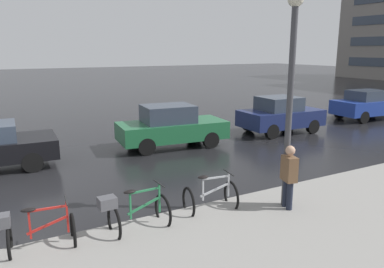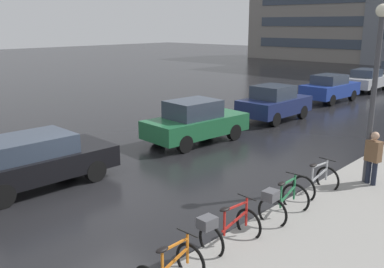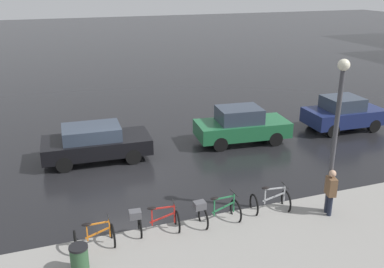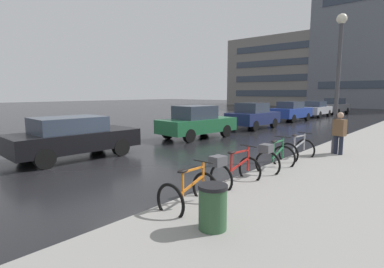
{
  "view_description": "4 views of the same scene",
  "coord_description": "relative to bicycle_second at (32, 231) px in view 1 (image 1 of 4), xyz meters",
  "views": [
    {
      "loc": [
        10.79,
        -0.49,
        3.74
      ],
      "look_at": [
        1.67,
        4.51,
        1.38
      ],
      "focal_mm": 35.0,
      "sensor_mm": 36.0,
      "label": 1
    },
    {
      "loc": [
        8.68,
        -6.21,
        4.45
      ],
      "look_at": [
        0.94,
        2.16,
        1.51
      ],
      "focal_mm": 40.0,
      "sensor_mm": 36.0,
      "label": 2
    },
    {
      "loc": [
        14.32,
        -2.57,
        7.09
      ],
      "look_at": [
        0.6,
        2.32,
        1.74
      ],
      "focal_mm": 40.0,
      "sensor_mm": 36.0,
      "label": 3
    },
    {
      "loc": [
        7.76,
        -5.85,
        2.31
      ],
      "look_at": [
        0.7,
        2.11,
        0.83
      ],
      "focal_mm": 28.0,
      "sensor_mm": 36.0,
      "label": 4
    }
  ],
  "objects": [
    {
      "name": "bicycle_farthest",
      "position": [
        0.02,
        3.81,
        -0.09
      ],
      "size": [
        0.85,
        1.22,
        0.96
      ],
      "color": "black",
      "rests_on": "ground"
    },
    {
      "name": "ground_plane",
      "position": [
        -3.88,
        0.04,
        -0.49
      ],
      "size": [
        140.0,
        140.0,
        0.0
      ],
      "primitive_type": "plane",
      "color": "black"
    },
    {
      "name": "car_navy",
      "position": [
        -5.93,
        11.19,
        0.33
      ],
      "size": [
        2.0,
        3.81,
        1.65
      ],
      "color": "navy",
      "rests_on": "ground"
    },
    {
      "name": "car_green",
      "position": [
        -5.99,
        5.69,
        0.32
      ],
      "size": [
        2.16,
        4.31,
        1.65
      ],
      "color": "#1E6038",
      "rests_on": "ground"
    },
    {
      "name": "car_blue",
      "position": [
        -6.2,
        17.66,
        0.31
      ],
      "size": [
        2.07,
        4.06,
        1.59
      ],
      "color": "navy",
      "rests_on": "ground"
    },
    {
      "name": "pedestrian",
      "position": [
        0.86,
        5.39,
        0.43
      ],
      "size": [
        0.45,
        0.33,
        1.63
      ],
      "color": "#1E2333",
      "rests_on": "ground"
    },
    {
      "name": "bicycle_second",
      "position": [
        0.0,
        0.0,
        0.0
      ],
      "size": [
        0.8,
        1.46,
        1.0
      ],
      "color": "black",
      "rests_on": "ground"
    },
    {
      "name": "streetlamp",
      "position": [
        0.68,
        5.46,
        2.6
      ],
      "size": [
        0.35,
        0.35,
        4.96
      ],
      "color": "#424247",
      "rests_on": "ground"
    },
    {
      "name": "bicycle_third",
      "position": [
        0.14,
        1.88,
        0.02
      ],
      "size": [
        0.79,
        1.42,
        1.03
      ],
      "color": "black",
      "rests_on": "ground"
    }
  ]
}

